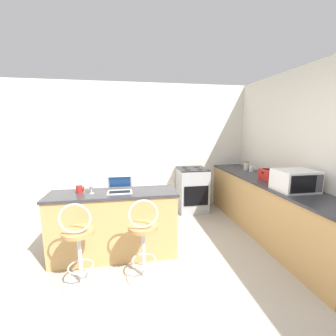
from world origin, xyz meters
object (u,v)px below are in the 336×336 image
Objects in this scene: mug_white at (252,169)px; bar_stool_near at (79,248)px; bar_stool_far at (143,242)px; stove_range at (192,190)px; laptop at (120,188)px; wine_glass_tall at (91,186)px; storage_jar at (246,166)px; toaster at (270,174)px; microwave at (295,180)px; mug_red at (80,189)px.

bar_stool_near is at bearing -152.36° from mug_white.
stove_range is at bearing 60.20° from bar_stool_far.
mug_white is at bearing 34.65° from bar_stool_far.
stove_range is at bearing 45.37° from laptop.
wine_glass_tall is 0.85× the size of storage_jar.
storage_jar is 0.17m from mug_white.
microwave is at bearing -95.60° from toaster.
bar_stool_near is 2.71m from stove_range.
laptop is 0.35× the size of stove_range.
bar_stool_near is 1.00× the size of bar_stool_far.
laptop is 3.24× the size of mug_red.
wine_glass_tall is (-2.64, 0.34, -0.04)m from microwave.
bar_stool_far is 0.80m from laptop.
bar_stool_far is 5.85× the size of storage_jar.
microwave reaches higher than bar_stool_far.
toaster is at bearing 84.40° from microwave.
mug_white is (1.02, -0.50, 0.50)m from stove_range.
toaster is 2.72m from wine_glass_tall.
toaster is at bearing 6.28° from laptop.
laptop reaches higher than bar_stool_near.
bar_stool_far is 0.98m from wine_glass_tall.
storage_jar is at bearing 86.20° from toaster.
laptop reaches higher than stove_range.
laptop is at bearing -159.20° from mug_white.
bar_stool_near is at bearing -149.60° from storage_jar.
toaster is at bearing 16.68° from bar_stool_near.
laptop is 1.88× the size of storage_jar.
storage_jar reaches higher than mug_red.
storage_jar reaches higher than bar_stool_near.
laptop is at bearing -134.63° from stove_range.
bar_stool_far is at bearing -41.13° from wine_glass_tall.
storage_jar is (2.76, 1.13, -0.02)m from wine_glass_tall.
bar_stool_near is at bearing -132.59° from stove_range.
mug_red is (-2.93, -0.91, -0.00)m from mug_white.
microwave is (2.72, 0.20, 0.58)m from bar_stool_near.
storage_jar is at bearing -18.32° from stove_range.
mug_white is (2.86, 1.50, 0.49)m from bar_stool_near.
storage_jar reaches higher than wine_glass_tall.
microwave is 2.98× the size of storage_jar.
storage_jar reaches higher than mug_white.
mug_white is at bearing -83.56° from storage_jar.
storage_jar is (0.12, 1.47, -0.06)m from microwave.
mug_red is (-0.08, 0.59, 0.49)m from bar_stool_near.
microwave reaches higher than mug_white.
storage_jar is 1.72× the size of mug_red.
laptop reaches higher than storage_jar.
laptop reaches higher than bar_stool_far.
wine_glass_tall is at bearing -140.21° from stove_range.
storage_jar is (1.00, -0.33, 0.53)m from stove_range.
bar_stool_near is 0.69m from bar_stool_far.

